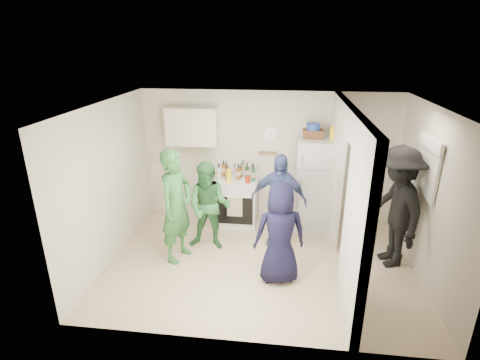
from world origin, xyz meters
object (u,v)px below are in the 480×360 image
at_px(wicker_basket, 313,134).
at_px(person_navy, 280,234).
at_px(person_green_center, 209,206).
at_px(person_nook, 396,207).
at_px(person_green_left, 176,206).
at_px(blue_bowl, 313,126).
at_px(person_denim, 278,200).
at_px(stove, 237,201).
at_px(yellow_cup_stack_top, 333,133).
at_px(fridge, 315,185).

height_order(wicker_basket, person_navy, wicker_basket).
height_order(person_green_center, person_nook, person_nook).
height_order(wicker_basket, person_green_left, wicker_basket).
height_order(blue_bowl, person_green_center, blue_bowl).
xyz_separation_m(wicker_basket, person_denim, (-0.55, -0.72, -0.99)).
height_order(wicker_basket, person_green_center, wicker_basket).
distance_m(stove, person_navy, 1.99).
bearing_deg(stove, yellow_cup_stack_top, -4.47).
relative_size(person_green_center, person_navy, 1.00).
height_order(stove, person_navy, person_navy).
distance_m(fridge, person_green_center, 2.03).
distance_m(yellow_cup_stack_top, person_denim, 1.47).
xyz_separation_m(stove, person_green_center, (-0.34, -0.98, 0.31)).
bearing_deg(person_navy, stove, -76.40).
bearing_deg(person_navy, person_green_left, -25.93).
relative_size(yellow_cup_stack_top, person_nook, 0.13).
relative_size(stove, person_green_center, 0.60).
distance_m(person_green_left, person_denim, 1.71).
relative_size(wicker_basket, person_green_left, 0.19).
distance_m(person_denim, person_navy, 1.07).
distance_m(yellow_cup_stack_top, person_navy, 2.14).
bearing_deg(wicker_basket, blue_bowl, 0.00).
relative_size(person_green_center, person_nook, 0.79).
xyz_separation_m(blue_bowl, person_green_center, (-1.69, -1.00, -1.17)).
xyz_separation_m(wicker_basket, person_navy, (-0.50, -1.79, -1.04)).
distance_m(wicker_basket, person_green_center, 2.22).
height_order(person_green_left, person_nook, person_nook).
xyz_separation_m(fridge, person_nook, (1.14, -1.07, 0.10)).
height_order(yellow_cup_stack_top, person_green_left, yellow_cup_stack_top).
xyz_separation_m(person_green_left, person_navy, (1.63, -0.41, -0.15)).
xyz_separation_m(blue_bowl, person_green_left, (-2.13, -1.39, -1.02)).
xyz_separation_m(person_green_center, person_navy, (1.19, -0.79, 0.00)).
xyz_separation_m(stove, person_green_left, (-0.78, -1.37, 0.46)).
relative_size(stove, wicker_basket, 2.60).
xyz_separation_m(person_denim, person_nook, (1.79, -0.40, 0.15)).
distance_m(blue_bowl, person_green_center, 2.29).
relative_size(stove, person_navy, 0.59).
height_order(person_green_left, person_denim, person_green_left).
relative_size(yellow_cup_stack_top, person_green_left, 0.14).
xyz_separation_m(blue_bowl, person_navy, (-0.50, -1.79, -1.17)).
bearing_deg(fridge, yellow_cup_stack_top, -24.44).
bearing_deg(stove, person_green_left, -119.78).
relative_size(fridge, blue_bowl, 7.20).
xyz_separation_m(stove, person_navy, (0.84, -1.77, 0.31)).
bearing_deg(person_green_center, stove, 73.13).
bearing_deg(wicker_basket, person_green_left, -146.90).
bearing_deg(person_green_center, person_denim, 16.13).
bearing_deg(wicker_basket, person_denim, -127.21).
height_order(person_green_left, person_green_center, person_green_left).
bearing_deg(yellow_cup_stack_top, blue_bowl, 154.89).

